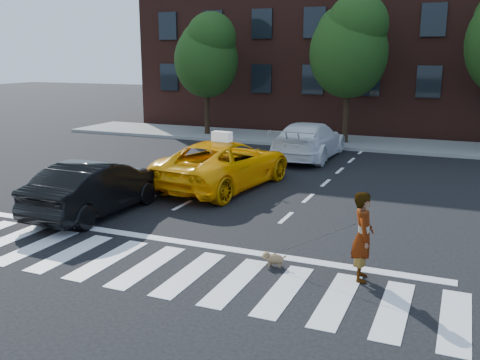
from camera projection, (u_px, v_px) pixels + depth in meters
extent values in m
plane|color=black|center=(147.00, 267.00, 11.16)|extent=(120.00, 120.00, 0.00)
cube|color=silver|center=(147.00, 266.00, 11.16)|extent=(13.00, 2.40, 0.01)
cube|color=silver|center=(184.00, 242.00, 12.59)|extent=(12.00, 0.30, 0.01)
cube|color=slate|center=(337.00, 141.00, 26.84)|extent=(30.00, 4.00, 0.15)
cube|color=#452018|center=(369.00, 26.00, 32.21)|extent=(26.00, 10.00, 12.00)
cylinder|color=black|center=(207.00, 106.00, 28.69)|extent=(0.28, 0.28, 3.25)
ellipsoid|color=#13340E|center=(206.00, 60.00, 28.14)|extent=(3.38, 3.38, 3.89)
sphere|color=#13340E|center=(211.00, 37.00, 27.54)|extent=(2.60, 2.60, 2.60)
sphere|color=#13340E|center=(202.00, 44.00, 28.30)|extent=(2.34, 2.34, 2.34)
cylinder|color=black|center=(346.00, 109.00, 25.81)|extent=(0.28, 0.28, 3.55)
ellipsoid|color=#13340E|center=(349.00, 53.00, 25.21)|extent=(3.69, 3.69, 4.25)
sphere|color=#13340E|center=(358.00, 24.00, 24.59)|extent=(2.84, 2.84, 2.84)
sphere|color=#13340E|center=(343.00, 33.00, 25.36)|extent=(2.56, 2.56, 2.56)
imported|color=#FAA705|center=(225.00, 164.00, 17.77)|extent=(3.33, 5.94, 1.57)
imported|color=black|center=(98.00, 187.00, 14.78)|extent=(1.76, 4.60, 1.50)
imported|color=white|center=(309.00, 140.00, 22.69)|extent=(2.21, 5.38, 1.56)
imported|color=#999999|center=(363.00, 236.00, 10.34)|extent=(0.56, 0.72, 1.78)
ellipsoid|color=olive|center=(275.00, 259.00, 11.14)|extent=(0.40, 0.25, 0.21)
sphere|color=olive|center=(266.00, 256.00, 11.17)|extent=(0.18, 0.18, 0.16)
sphere|color=olive|center=(263.00, 256.00, 11.20)|extent=(0.08, 0.08, 0.07)
cylinder|color=olive|center=(284.00, 257.00, 11.08)|extent=(0.11, 0.05, 0.09)
sphere|color=olive|center=(267.00, 253.00, 11.21)|extent=(0.06, 0.06, 0.06)
sphere|color=olive|center=(266.00, 254.00, 11.12)|extent=(0.06, 0.06, 0.06)
cylinder|color=olive|center=(269.00, 264.00, 11.15)|extent=(0.05, 0.05, 0.10)
cylinder|color=olive|center=(270.00, 263.00, 11.24)|extent=(0.05, 0.05, 0.10)
cylinder|color=olive|center=(280.00, 265.00, 11.09)|extent=(0.05, 0.05, 0.10)
cylinder|color=olive|center=(281.00, 264.00, 11.18)|extent=(0.05, 0.05, 0.10)
cube|color=white|center=(222.00, 136.00, 17.37)|extent=(0.68, 0.36, 0.32)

